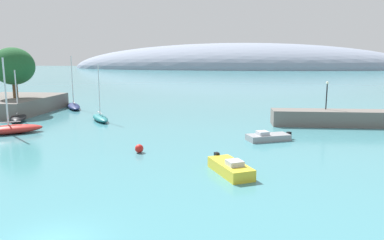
{
  "coord_description": "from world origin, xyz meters",
  "views": [
    {
      "loc": [
        8.87,
        -15.56,
        9.15
      ],
      "look_at": [
        3.66,
        27.07,
        1.57
      ],
      "focal_mm": 34.29,
      "sensor_mm": 36.0,
      "label": 1
    }
  ],
  "objects_px": {
    "tree_clump_shore": "(13,66)",
    "motorboat_yellow_foreground": "(230,168)",
    "sailboat_red_near_shore": "(9,129)",
    "mooring_buoy_red": "(139,149)",
    "motorboat_grey_alongside_breakwater": "(268,137)",
    "harbor_lamp_post": "(327,92)",
    "sailboat_navy_end_of_line": "(74,106)",
    "sailboat_teal_mid_mooring": "(100,118)",
    "sailboat_black_outer_mooring": "(18,117)"
  },
  "relations": [
    {
      "from": "sailboat_red_near_shore",
      "to": "mooring_buoy_red",
      "type": "distance_m",
      "value": 18.66
    },
    {
      "from": "motorboat_yellow_foreground",
      "to": "sailboat_teal_mid_mooring",
      "type": "bearing_deg",
      "value": -165.99
    },
    {
      "from": "motorboat_yellow_foreground",
      "to": "motorboat_grey_alongside_breakwater",
      "type": "height_order",
      "value": "motorboat_yellow_foreground"
    },
    {
      "from": "tree_clump_shore",
      "to": "sailboat_teal_mid_mooring",
      "type": "relative_size",
      "value": 0.99
    },
    {
      "from": "sailboat_black_outer_mooring",
      "to": "motorboat_grey_alongside_breakwater",
      "type": "xyz_separation_m",
      "value": [
        34.42,
        -8.46,
        -0.12
      ]
    },
    {
      "from": "sailboat_teal_mid_mooring",
      "to": "mooring_buoy_red",
      "type": "relative_size",
      "value": 9.77
    },
    {
      "from": "sailboat_teal_mid_mooring",
      "to": "sailboat_black_outer_mooring",
      "type": "height_order",
      "value": "sailboat_teal_mid_mooring"
    },
    {
      "from": "tree_clump_shore",
      "to": "motorboat_yellow_foreground",
      "type": "xyz_separation_m",
      "value": [
        34.53,
        -26.47,
        -6.99
      ]
    },
    {
      "from": "sailboat_teal_mid_mooring",
      "to": "tree_clump_shore",
      "type": "bearing_deg",
      "value": -141.71
    },
    {
      "from": "sailboat_black_outer_mooring",
      "to": "motorboat_yellow_foreground",
      "type": "distance_m",
      "value": 36.8
    },
    {
      "from": "sailboat_navy_end_of_line",
      "to": "harbor_lamp_post",
      "type": "distance_m",
      "value": 41.52
    },
    {
      "from": "sailboat_teal_mid_mooring",
      "to": "harbor_lamp_post",
      "type": "relative_size",
      "value": 2.15
    },
    {
      "from": "tree_clump_shore",
      "to": "motorboat_grey_alongside_breakwater",
      "type": "relative_size",
      "value": 1.54
    },
    {
      "from": "mooring_buoy_red",
      "to": "motorboat_yellow_foreground",
      "type": "bearing_deg",
      "value": -31.26
    },
    {
      "from": "motorboat_yellow_foreground",
      "to": "mooring_buoy_red",
      "type": "height_order",
      "value": "motorboat_yellow_foreground"
    },
    {
      "from": "tree_clump_shore",
      "to": "motorboat_yellow_foreground",
      "type": "height_order",
      "value": "tree_clump_shore"
    },
    {
      "from": "tree_clump_shore",
      "to": "sailboat_red_near_shore",
      "type": "height_order",
      "value": "tree_clump_shore"
    },
    {
      "from": "sailboat_black_outer_mooring",
      "to": "mooring_buoy_red",
      "type": "relative_size",
      "value": 8.86
    },
    {
      "from": "sailboat_red_near_shore",
      "to": "sailboat_teal_mid_mooring",
      "type": "xyz_separation_m",
      "value": [
        7.55,
        9.66,
        -0.13
      ]
    },
    {
      "from": "sailboat_red_near_shore",
      "to": "harbor_lamp_post",
      "type": "relative_size",
      "value": 2.41
    },
    {
      "from": "tree_clump_shore",
      "to": "sailboat_navy_end_of_line",
      "type": "xyz_separation_m",
      "value": [
        6.69,
        6.2,
        -6.99
      ]
    },
    {
      "from": "motorboat_yellow_foreground",
      "to": "mooring_buoy_red",
      "type": "xyz_separation_m",
      "value": [
        -8.75,
        5.31,
        -0.08
      ]
    },
    {
      "from": "sailboat_red_near_shore",
      "to": "motorboat_yellow_foreground",
      "type": "relative_size",
      "value": 1.73
    },
    {
      "from": "tree_clump_shore",
      "to": "mooring_buoy_red",
      "type": "distance_m",
      "value": 34.09
    },
    {
      "from": "tree_clump_shore",
      "to": "sailboat_red_near_shore",
      "type": "distance_m",
      "value": 18.23
    },
    {
      "from": "sailboat_teal_mid_mooring",
      "to": "motorboat_yellow_foreground",
      "type": "relative_size",
      "value": 1.54
    },
    {
      "from": "sailboat_teal_mid_mooring",
      "to": "motorboat_yellow_foreground",
      "type": "bearing_deg",
      "value": 7.28
    },
    {
      "from": "sailboat_red_near_shore",
      "to": "harbor_lamp_post",
      "type": "xyz_separation_m",
      "value": [
        38.49,
        10.71,
        3.79
      ]
    },
    {
      "from": "motorboat_grey_alongside_breakwater",
      "to": "mooring_buoy_red",
      "type": "bearing_deg",
      "value": 4.8
    },
    {
      "from": "sailboat_navy_end_of_line",
      "to": "sailboat_teal_mid_mooring",
      "type": "bearing_deg",
      "value": -171.46
    },
    {
      "from": "mooring_buoy_red",
      "to": "harbor_lamp_post",
      "type": "xyz_separation_m",
      "value": [
        20.97,
        17.13,
        3.98
      ]
    },
    {
      "from": "sailboat_red_near_shore",
      "to": "mooring_buoy_red",
      "type": "bearing_deg",
      "value": -54.48
    },
    {
      "from": "tree_clump_shore",
      "to": "sailboat_red_near_shore",
      "type": "bearing_deg",
      "value": -60.75
    },
    {
      "from": "sailboat_red_near_shore",
      "to": "harbor_lamp_post",
      "type": "bearing_deg",
      "value": -18.81
    },
    {
      "from": "tree_clump_shore",
      "to": "motorboat_grey_alongside_breakwater",
      "type": "bearing_deg",
      "value": -20.57
    },
    {
      "from": "sailboat_navy_end_of_line",
      "to": "mooring_buoy_red",
      "type": "bearing_deg",
      "value": -175.5
    },
    {
      "from": "motorboat_yellow_foreground",
      "to": "motorboat_grey_alongside_breakwater",
      "type": "bearing_deg",
      "value": 135.02
    },
    {
      "from": "sailboat_red_near_shore",
      "to": "sailboat_navy_end_of_line",
      "type": "bearing_deg",
      "value": 59.91
    },
    {
      "from": "sailboat_red_near_shore",
      "to": "sailboat_black_outer_mooring",
      "type": "distance_m",
      "value": 9.76
    },
    {
      "from": "sailboat_red_near_shore",
      "to": "sailboat_teal_mid_mooring",
      "type": "bearing_deg",
      "value": 17.65
    },
    {
      "from": "motorboat_grey_alongside_breakwater",
      "to": "harbor_lamp_post",
      "type": "bearing_deg",
      "value": -152.11
    },
    {
      "from": "sailboat_black_outer_mooring",
      "to": "mooring_buoy_red",
      "type": "height_order",
      "value": "sailboat_black_outer_mooring"
    },
    {
      "from": "tree_clump_shore",
      "to": "sailboat_black_outer_mooring",
      "type": "height_order",
      "value": "tree_clump_shore"
    },
    {
      "from": "sailboat_teal_mid_mooring",
      "to": "motorboat_grey_alongside_breakwater",
      "type": "xyz_separation_m",
      "value": [
        22.6,
        -9.34,
        -0.09
      ]
    },
    {
      "from": "sailboat_black_outer_mooring",
      "to": "sailboat_navy_end_of_line",
      "type": "height_order",
      "value": "sailboat_navy_end_of_line"
    },
    {
      "from": "sailboat_navy_end_of_line",
      "to": "motorboat_grey_alongside_breakwater",
      "type": "xyz_separation_m",
      "value": [
        31.7,
        -20.61,
        -0.11
      ]
    },
    {
      "from": "motorboat_grey_alongside_breakwater",
      "to": "harbor_lamp_post",
      "type": "height_order",
      "value": "harbor_lamp_post"
    },
    {
      "from": "sailboat_red_near_shore",
      "to": "mooring_buoy_red",
      "type": "xyz_separation_m",
      "value": [
        17.52,
        -6.42,
        -0.19
      ]
    },
    {
      "from": "sailboat_teal_mid_mooring",
      "to": "motorboat_grey_alongside_breakwater",
      "type": "bearing_deg",
      "value": 33.62
    },
    {
      "from": "sailboat_black_outer_mooring",
      "to": "sailboat_navy_end_of_line",
      "type": "distance_m",
      "value": 12.45
    }
  ]
}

